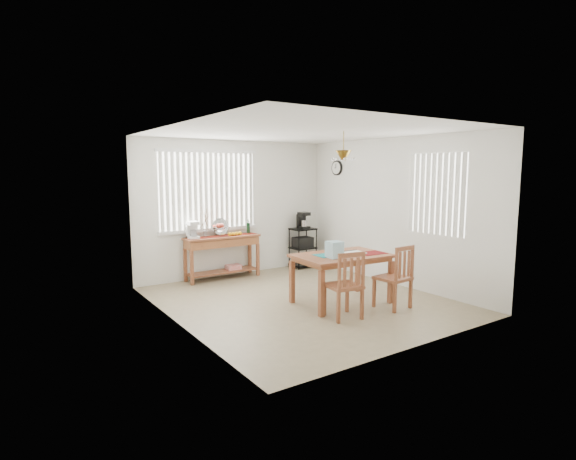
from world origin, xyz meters
TOP-DOWN VIEW (x-y plane):
  - ground at (0.00, 0.00)m, footprint 4.00×4.50m
  - room_shell at (0.00, 0.02)m, footprint 4.20×4.70m
  - sideboard at (-0.39, 2.03)m, footprint 1.44×0.40m
  - sideboard_items at (-0.61, 2.04)m, footprint 1.37×0.34m
  - wire_cart at (1.45, 2.00)m, footprint 0.49×0.39m
  - cart_items at (1.45, 2.01)m, footprint 0.19×0.23m
  - dining_table at (0.43, -0.43)m, footprint 1.46×0.99m
  - table_items at (0.28, -0.54)m, footprint 1.08×0.57m
  - chair_left at (-0.01, -1.02)m, footprint 0.50×0.50m
  - chair_right at (0.90, -1.08)m, footprint 0.48×0.48m

SIDE VIEW (x-z plane):
  - ground at x=0.00m, z-range -0.01..0.00m
  - chair_left at x=-0.01m, z-range -0.01..0.94m
  - chair_right at x=0.90m, z-range -0.01..0.94m
  - wire_cart at x=1.45m, z-range 0.08..0.91m
  - sideboard at x=-0.39m, z-range 0.20..1.01m
  - dining_table at x=0.43m, z-range 0.29..1.05m
  - table_items at x=0.28m, z-range 0.73..0.97m
  - sideboard_items at x=-0.61m, z-range 0.63..1.25m
  - cart_items at x=1.45m, z-range 0.81..1.16m
  - room_shell at x=0.00m, z-range 0.34..3.04m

